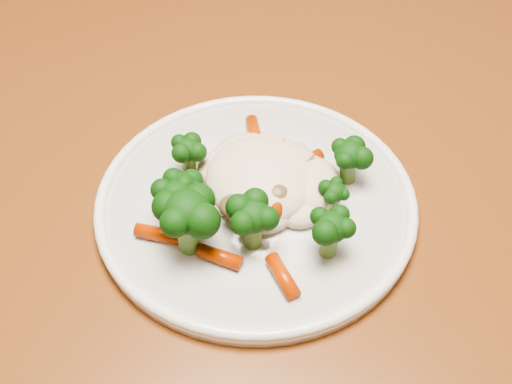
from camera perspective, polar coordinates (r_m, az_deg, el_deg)
dining_table at (r=0.67m, az=-0.15°, el=-3.25°), size 1.40×1.02×0.75m
plate at (r=0.56m, az=-0.00°, el=-0.99°), size 0.28×0.28×0.01m
meal at (r=0.54m, az=-0.58°, el=0.19°), size 0.19×0.19×0.06m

